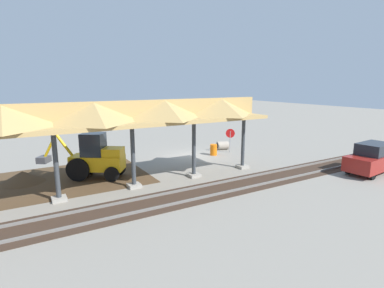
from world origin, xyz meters
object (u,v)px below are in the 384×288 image
object	(u,v)px
stop_sign	(230,136)
concrete_pipe	(223,145)
distant_parked_car	(372,158)
traffic_barrel	(214,150)
backhoe	(95,158)

from	to	relation	value
stop_sign	concrete_pipe	world-z (taller)	stop_sign
distant_parked_car	traffic_barrel	world-z (taller)	distant_parked_car
traffic_barrel	distant_parked_car	bearing A→B (deg)	123.33
stop_sign	concrete_pipe	distance (m)	1.66
distant_parked_car	traffic_barrel	xyz separation A→B (m)	(6.15, -9.35, -0.53)
backhoe	distant_parked_car	size ratio (longest dim) A/B	1.17
backhoe	concrete_pipe	size ratio (longest dim) A/B	4.41
backhoe	traffic_barrel	distance (m)	9.85
concrete_pipe	traffic_barrel	world-z (taller)	traffic_barrel
backhoe	distant_parked_car	xyz separation A→B (m)	(-15.89, 8.13, -0.27)
concrete_pipe	traffic_barrel	xyz separation A→B (m)	(1.89, 1.35, 0.08)
stop_sign	traffic_barrel	xyz separation A→B (m)	(1.76, 0.10, -1.00)
concrete_pipe	traffic_barrel	distance (m)	2.32
stop_sign	backhoe	bearing A→B (deg)	6.57
backhoe	concrete_pipe	distance (m)	11.94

